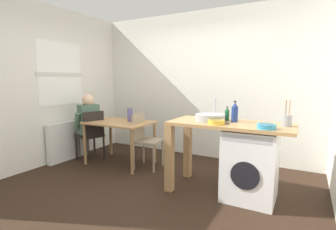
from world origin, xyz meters
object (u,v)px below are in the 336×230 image
(bottle_tall_green, at_px, (227,114))
(chair_opposite, at_px, (144,137))
(vase, at_px, (130,115))
(washing_machine, at_px, (250,164))
(seated_person, at_px, (87,123))
(chair_person_seat, at_px, (91,133))
(dining_table, at_px, (120,127))
(mixing_bowl, at_px, (216,122))
(utensil_crock, at_px, (287,120))
(colander, at_px, (266,126))
(bottle_squat_brown, at_px, (235,112))

(bottle_tall_green, bearing_deg, chair_opposite, 173.77)
(vase, bearing_deg, washing_machine, -10.45)
(seated_person, bearing_deg, chair_opposite, -66.91)
(chair_person_seat, distance_m, bottle_tall_green, 2.49)
(washing_machine, bearing_deg, chair_person_seat, 176.65)
(dining_table, distance_m, mixing_bowl, 1.95)
(seated_person, relative_size, utensil_crock, 4.01)
(colander, bearing_deg, washing_machine, 130.74)
(dining_table, height_order, washing_machine, washing_machine)
(washing_machine, bearing_deg, chair_opposite, 169.54)
(colander, distance_m, vase, 2.36)
(chair_person_seat, distance_m, utensil_crock, 3.20)
(chair_person_seat, bearing_deg, washing_machine, -75.80)
(bottle_squat_brown, bearing_deg, mixing_bowl, -117.52)
(chair_person_seat, bearing_deg, chair_opposite, -63.42)
(utensil_crock, bearing_deg, bottle_tall_green, 170.56)
(mixing_bowl, bearing_deg, bottle_tall_green, 86.22)
(colander, bearing_deg, bottle_squat_brown, 144.46)
(bottle_tall_green, xyz_separation_m, colander, (0.54, -0.39, -0.05))
(utensil_crock, relative_size, vase, 1.32)
(chair_opposite, relative_size, bottle_tall_green, 4.98)
(dining_table, distance_m, vase, 0.28)
(chair_person_seat, xyz_separation_m, utensil_crock, (3.16, -0.11, 0.48))
(utensil_crock, bearing_deg, chair_person_seat, 177.98)
(washing_machine, height_order, bottle_tall_green, bottle_tall_green)
(chair_person_seat, bearing_deg, vase, -54.80)
(chair_person_seat, xyz_separation_m, seated_person, (-0.15, 0.05, 0.16))
(seated_person, xyz_separation_m, washing_machine, (2.95, -0.21, -0.24))
(washing_machine, bearing_deg, colander, -49.26)
(chair_person_seat, relative_size, chair_opposite, 1.00)
(chair_person_seat, bearing_deg, dining_table, -59.88)
(chair_person_seat, height_order, washing_machine, chair_person_seat)
(dining_table, bearing_deg, washing_machine, -7.27)
(chair_person_seat, distance_m, colander, 3.04)
(chair_opposite, height_order, washing_machine, chair_opposite)
(dining_table, distance_m, utensil_crock, 2.64)
(bottle_tall_green, bearing_deg, utensil_crock, -9.44)
(seated_person, bearing_deg, utensil_crock, -75.21)
(dining_table, xyz_separation_m, colander, (2.43, -0.50, 0.31))
(utensil_crock, height_order, colander, utensil_crock)
(utensil_crock, height_order, vase, utensil_crock)
(chair_opposite, bearing_deg, colander, 67.02)
(bottle_tall_green, distance_m, colander, 0.67)
(vase, bearing_deg, seated_person, -168.47)
(seated_person, bearing_deg, mixing_bowl, -81.51)
(bottle_tall_green, xyz_separation_m, mixing_bowl, (-0.02, -0.37, -0.05))
(washing_machine, bearing_deg, utensil_crock, 8.10)
(seated_person, distance_m, bottle_squat_brown, 2.74)
(seated_person, relative_size, mixing_bowl, 6.14)
(chair_opposite, distance_m, bottle_squat_brown, 1.64)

